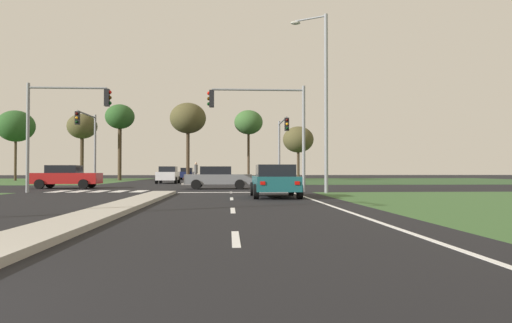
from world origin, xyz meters
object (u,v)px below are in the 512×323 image
treeline_fourth (188,119)px  car_red_near (66,177)px  treeline_sixth (298,140)px  treeline_third (120,118)px  car_grey_fifth (218,177)px  pedestrian_at_median (196,170)px  street_lamp_second (323,94)px  traffic_signal_far_left (89,135)px  traffic_signal_near_right (269,118)px  car_navy_fourth (187,174)px  treeline_fifth (249,123)px  car_teal_third (275,181)px  traffic_signal_near_left (58,118)px  car_white_second (168,175)px  treeline_second (82,127)px  traffic_signal_far_right (282,138)px  treeline_near (16,126)px

treeline_fourth → car_red_near: bearing=-101.3°
treeline_sixth → treeline_third: bearing=-179.2°
car_grey_fifth → pedestrian_at_median: bearing=-170.6°
treeline_third → treeline_sixth: treeline_third is taller
street_lamp_second → pedestrian_at_median: bearing=111.8°
car_red_near → traffic_signal_far_left: 5.95m
traffic_signal_near_right → traffic_signal_far_left: 17.48m
car_navy_fourth → street_lamp_second: 40.64m
traffic_signal_near_right → pedestrian_at_median: 20.40m
treeline_fifth → street_lamp_second: bearing=-86.3°
car_teal_third → traffic_signal_near_left: (-11.47, 5.23, 3.36)m
car_white_second → treeline_fourth: size_ratio=0.44×
treeline_second → car_white_second: bearing=-48.6°
car_white_second → traffic_signal_near_right: (8.03, -19.21, 3.35)m
car_grey_fifth → pedestrian_at_median: 14.81m
car_red_near → traffic_signal_far_right: (15.27, 4.66, 2.96)m
car_red_near → treeline_near: treeline_near is taller
traffic_signal_far_right → car_grey_fifth: bearing=-128.6°
traffic_signal_far_left → treeline_third: (-2.61, 22.31, 3.79)m
traffic_signal_near_left → treeline_near: treeline_near is taller
car_red_near → treeline_fifth: bearing=156.1°
traffic_signal_near_left → treeline_fifth: bearing=72.2°
car_red_near → car_white_second: (5.28, 12.80, 0.02)m
car_teal_third → treeline_fourth: bearing=100.3°
car_navy_fourth → treeline_third: treeline_third is taller
car_white_second → treeline_second: size_ratio=0.54×
traffic_signal_near_left → car_navy_fourth: bearing=84.3°
traffic_signal_near_right → treeline_fourth: 36.34m
car_grey_fifth → traffic_signal_far_right: size_ratio=0.78×
traffic_signal_near_right → car_teal_third: bearing=-91.9°
treeline_sixth → pedestrian_at_median: bearing=-129.5°
car_navy_fourth → treeline_near: treeline_near is taller
treeline_near → treeline_fourth: bearing=8.2°
traffic_signal_near_left → treeline_sixth: bearing=61.8°
traffic_signal_far_right → pedestrian_at_median: 11.44m
car_white_second → pedestrian_at_median: (2.62, 0.25, 0.46)m
car_grey_fifth → street_lamp_second: street_lamp_second is taller
pedestrian_at_median → traffic_signal_near_left: bearing=141.9°
traffic_signal_near_right → treeline_near: size_ratio=0.71×
traffic_signal_far_right → traffic_signal_near_left: 17.54m
car_grey_fifth → treeline_fourth: treeline_fourth is taller
traffic_signal_far_right → traffic_signal_far_left: size_ratio=0.98×
car_white_second → treeline_third: (-7.82, 14.53, 6.98)m
car_red_near → treeline_fourth: size_ratio=0.45×
car_navy_fourth → pedestrian_at_median: (2.46, -18.33, 0.47)m
treeline_fifth → treeline_near: bearing=-170.1°
street_lamp_second → treeline_third: street_lamp_second is taller
car_grey_fifth → traffic_signal_near_right: 6.64m
street_lamp_second → traffic_signal_far_left: bearing=142.0°
traffic_signal_near_right → traffic_signal_far_right: bearing=79.9°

